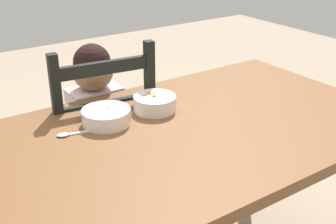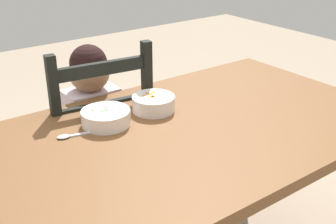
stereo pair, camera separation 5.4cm
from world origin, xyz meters
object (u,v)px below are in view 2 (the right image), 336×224
(dining_table, at_px, (193,151))
(bowl_of_carrots, at_px, (153,103))
(spoon, at_px, (69,136))
(dining_chair, at_px, (97,155))
(bowl_of_peas, at_px, (106,117))
(child_figure, at_px, (96,121))

(dining_table, height_order, bowl_of_carrots, bowl_of_carrots)
(dining_table, relative_size, spoon, 10.61)
(dining_chair, xyz_separation_m, bowl_of_peas, (-0.10, -0.30, 0.32))
(dining_table, xyz_separation_m, child_figure, (-0.14, 0.48, -0.02))
(spoon, bearing_deg, dining_chair, 51.87)
(dining_chair, relative_size, child_figure, 1.03)
(bowl_of_peas, bearing_deg, bowl_of_carrots, 0.02)
(dining_chair, distance_m, child_figure, 0.17)
(dining_chair, height_order, child_figure, dining_chair)
(dining_table, relative_size, child_figure, 1.51)
(dining_chair, xyz_separation_m, spoon, (-0.24, -0.31, 0.30))
(dining_table, bearing_deg, bowl_of_peas, 142.04)
(child_figure, bearing_deg, spoon, -129.31)
(dining_table, distance_m, bowl_of_carrots, 0.24)
(dining_table, xyz_separation_m, bowl_of_peas, (-0.25, 0.19, 0.13))
(dining_chair, distance_m, spoon, 0.49)
(child_figure, bearing_deg, bowl_of_peas, -109.24)
(dining_chair, bearing_deg, spoon, -128.13)
(child_figure, distance_m, spoon, 0.41)
(dining_chair, relative_size, spoon, 7.24)
(bowl_of_carrots, relative_size, spoon, 1.18)
(bowl_of_peas, height_order, bowl_of_carrots, bowl_of_carrots)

